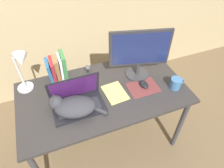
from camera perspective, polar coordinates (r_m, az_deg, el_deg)
desk at (r=1.70m, az=-2.46°, el=-3.90°), size 1.37×0.73×0.73m
laptop at (r=1.53m, az=-9.83°, el=-4.84°), size 0.39×0.24×0.25m
cat at (r=1.49m, az=-11.25°, el=-6.13°), size 0.40×0.27×0.14m
external_monitor at (r=1.66m, az=7.86°, el=8.98°), size 0.49×0.20×0.44m
mousepad at (r=1.69m, az=8.88°, el=-0.97°), size 0.25×0.19×0.00m
computer_mouse at (r=1.70m, az=9.12°, el=-0.05°), size 0.06×0.10×0.03m
book_row at (r=1.73m, az=-15.32°, el=4.02°), size 0.16×0.16×0.26m
desk_lamp at (r=1.64m, az=-24.47°, el=4.77°), size 0.17×0.17×0.39m
notepad at (r=1.63m, az=0.85°, el=-2.48°), size 0.18×0.23×0.01m
webcam at (r=1.80m, az=-6.97°, el=4.56°), size 0.05×0.05×0.07m
mug at (r=1.73m, az=17.80°, el=0.22°), size 0.13×0.09×0.09m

